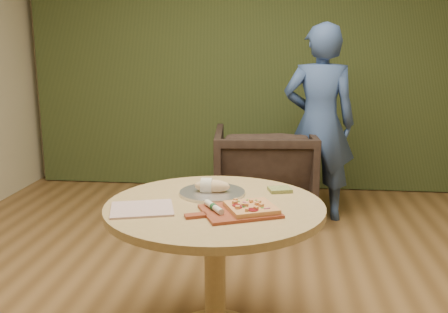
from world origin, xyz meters
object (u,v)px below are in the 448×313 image
bread_roll (211,186)px  flatbread_pizza (251,207)px  pedestal_table (215,230)px  pizza_paddle (238,211)px  cutlery_roll (214,207)px  person_standing (319,123)px  serving_tray (212,193)px  armchair (264,168)px

bread_roll → flatbread_pizza: bearing=-50.9°
pedestal_table → pizza_paddle: size_ratio=2.36×
cutlery_roll → pedestal_table: bearing=63.7°
person_standing → flatbread_pizza: bearing=79.4°
cutlery_roll → bread_roll: 0.32m
flatbread_pizza → cutlery_roll: flatbread_pizza is taller
pedestal_table → person_standing: 2.14m
serving_tray → person_standing: (0.70, 1.85, 0.11)m
cutlery_roll → pizza_paddle: bearing=-26.3°
person_standing → pedestal_table: bearing=73.7°
bread_roll → armchair: size_ratio=0.21×
bread_roll → armchair: armchair is taller
pedestal_table → armchair: (0.19, 2.02, -0.16)m
serving_tray → flatbread_pizza: bearing=-51.9°
serving_tray → person_standing: 1.98m
pizza_paddle → serving_tray: serving_tray is taller
pizza_paddle → armchair: 2.17m
pedestal_table → person_standing: person_standing is taller
pizza_paddle → serving_tray: 0.34m
bread_roll → person_standing: 1.98m
serving_tray → pizza_paddle: bearing=-61.3°
flatbread_pizza → person_standing: (0.48, 2.14, 0.09)m
cutlery_roll → person_standing: bearing=41.3°
bread_roll → person_standing: (0.71, 1.85, 0.07)m
pizza_paddle → serving_tray: bearing=95.4°
pedestal_table → cutlery_roll: size_ratio=6.21×
flatbread_pizza → bread_roll: 0.37m
pedestal_table → serving_tray: (-0.04, 0.17, 0.15)m
bread_roll → pizza_paddle: bearing=-60.0°
cutlery_roll → serving_tray: cutlery_roll is taller
serving_tray → bread_roll: 0.04m
armchair → bread_roll: bearing=78.0°
pedestal_table → armchair: armchair is taller
pizza_paddle → person_standing: size_ratio=0.27×
cutlery_roll → armchair: bearing=53.5°
pedestal_table → pizza_paddle: (0.13, -0.13, 0.15)m
pedestal_table → pizza_paddle: 0.23m
pedestal_table → bread_roll: bearing=104.6°
person_standing → cutlery_roll: bearing=75.1°
pizza_paddle → armchair: bearing=65.1°
pizza_paddle → person_standing: (0.54, 2.15, 0.11)m
cutlery_roll → bread_roll: bread_roll is taller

